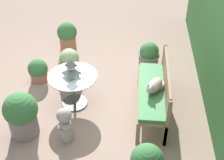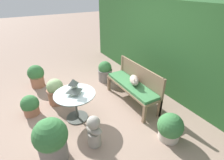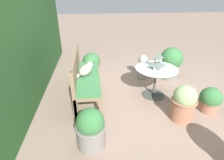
{
  "view_description": "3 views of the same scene",
  "coord_description": "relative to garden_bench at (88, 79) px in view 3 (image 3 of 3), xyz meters",
  "views": [
    {
      "loc": [
        4.09,
        0.73,
        3.59
      ],
      "look_at": [
        -0.06,
        0.36,
        0.39
      ],
      "focal_mm": 50.0,
      "sensor_mm": 36.0,
      "label": 1
    },
    {
      "loc": [
        2.93,
        -1.04,
        2.39
      ],
      "look_at": [
        -0.02,
        0.66,
        0.55
      ],
      "focal_mm": 28.0,
      "sensor_mm": 36.0,
      "label": 2
    },
    {
      "loc": [
        -2.75,
        0.92,
        1.87
      ],
      "look_at": [
        0.19,
        0.58,
        0.37
      ],
      "focal_mm": 28.0,
      "sensor_mm": 36.0,
      "label": 3
    }
  ],
  "objects": [
    {
      "name": "ground",
      "position": [
        -0.23,
        -1.03,
        -0.41
      ],
      "size": [
        30.0,
        30.0,
        0.0
      ],
      "primitive_type": "plane",
      "color": "gray"
    },
    {
      "name": "garden_bench",
      "position": [
        0.0,
        0.0,
        0.0
      ],
      "size": [
        1.48,
        0.45,
        0.48
      ],
      "color": "#7F664C",
      "rests_on": "ground"
    },
    {
      "name": "bench_backrest",
      "position": [
        0.0,
        0.21,
        0.22
      ],
      "size": [
        1.48,
        0.06,
        0.87
      ],
      "color": "#7F664C",
      "rests_on": "ground"
    },
    {
      "name": "cat",
      "position": [
        0.04,
        0.03,
        0.17
      ],
      "size": [
        0.42,
        0.38,
        0.22
      ],
      "rotation": [
        0.0,
        0.0,
        -0.47
      ],
      "color": "#A89989",
      "rests_on": "garden_bench"
    },
    {
      "name": "patio_table",
      "position": [
        -0.08,
        -1.29,
        0.06
      ],
      "size": [
        0.79,
        0.79,
        0.59
      ],
      "color": "#424742",
      "rests_on": "ground"
    },
    {
      "name": "pagoda_birdhouse",
      "position": [
        -0.08,
        -1.29,
        0.31
      ],
      "size": [
        0.25,
        0.25,
        0.31
      ],
      "color": "#B2BCA8",
      "rests_on": "patio_table"
    },
    {
      "name": "garden_bust",
      "position": [
        0.71,
        -1.26,
        -0.11
      ],
      "size": [
        0.35,
        0.28,
        0.59
      ],
      "rotation": [
        0.0,
        0.0,
        0.37
      ],
      "color": "gray",
      "rests_on": "ground"
    },
    {
      "name": "potted_plant_table_near",
      "position": [
        -1.22,
        -0.03,
        -0.12
      ],
      "size": [
        0.41,
        0.41,
        0.58
      ],
      "color": "slate",
      "rests_on": "ground"
    },
    {
      "name": "potted_plant_path_edge",
      "position": [
        -0.83,
        -1.5,
        -0.11
      ],
      "size": [
        0.4,
        0.4,
        0.6
      ],
      "color": "#9E664C",
      "rests_on": "ground"
    },
    {
      "name": "potted_plant_bench_right",
      "position": [
        -0.68,
        -2.07,
        -0.2
      ],
      "size": [
        0.37,
        0.37,
        0.44
      ],
      "color": "#9E664C",
      "rests_on": "ground"
    },
    {
      "name": "potted_plant_table_far",
      "position": [
        1.24,
        -0.07,
        -0.17
      ],
      "size": [
        0.45,
        0.45,
        0.5
      ],
      "color": "#ADA393",
      "rests_on": "ground"
    },
    {
      "name": "potted_plant_hedge_corner",
      "position": [
        0.66,
        -1.92,
        -0.02
      ],
      "size": [
        0.51,
        0.51,
        0.75
      ],
      "color": "slate",
      "rests_on": "ground"
    }
  ]
}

